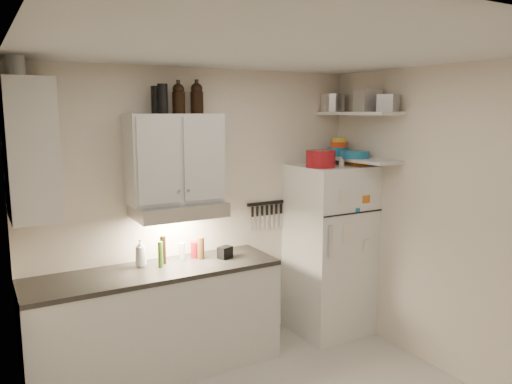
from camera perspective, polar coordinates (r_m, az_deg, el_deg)
ceiling at (r=3.26m, az=4.22°, el=16.09°), size 3.20×3.00×0.02m
back_wall at (r=4.66m, az=-6.42°, el=-2.25°), size 3.20×0.02×2.60m
left_wall at (r=2.84m, az=-24.68°, el=-10.50°), size 0.02×3.00×2.60m
right_wall at (r=4.44m, az=21.56°, el=-3.40°), size 0.02×3.00×2.60m
base_cabinet at (r=4.45m, az=-11.29°, el=-14.55°), size 2.10×0.60×0.88m
countertop at (r=4.29m, az=-11.48°, el=-8.90°), size 2.10×0.62×0.04m
upper_cabinet at (r=4.31m, az=-9.28°, el=3.83°), size 0.80×0.33×0.75m
side_cabinet at (r=3.91m, az=-24.41°, el=4.45°), size 0.33×0.55×1.00m
range_hood at (r=4.31m, az=-8.83°, el=-2.00°), size 0.76×0.46×0.12m
fridge at (r=5.09m, az=8.39°, el=-6.49°), size 0.70×0.68×1.70m
shelf_hi at (r=4.93m, az=11.59°, el=8.79°), size 0.30×0.95×0.03m
shelf_lo at (r=4.95m, az=11.42°, el=3.70°), size 0.30×0.95×0.03m
knife_strip at (r=4.94m, az=1.16°, el=-1.28°), size 0.42×0.02×0.03m
dutch_oven at (r=4.71m, az=7.40°, el=3.78°), size 0.31×0.31×0.16m
book_stack at (r=4.98m, az=11.45°, el=3.45°), size 0.21×0.25×0.07m
spice_jar at (r=4.86m, az=9.75°, el=3.46°), size 0.07×0.07×0.09m
stock_pot at (r=5.21m, az=8.79°, el=10.02°), size 0.32×0.32×0.18m
tin_a at (r=4.84m, az=12.67°, el=10.13°), size 0.22×0.21×0.20m
tin_b at (r=4.66m, az=14.87°, el=9.79°), size 0.20×0.20×0.15m
bowl_teal at (r=5.14m, az=9.43°, el=4.61°), size 0.22×0.22×0.09m
bowl_orange at (r=5.12m, az=9.45°, el=5.37°), size 0.18×0.18×0.05m
bowl_yellow at (r=5.11m, az=9.47°, el=5.91°), size 0.14×0.14×0.04m
plates at (r=4.90m, az=11.22°, el=4.23°), size 0.28×0.28×0.07m
growler_a at (r=4.31m, az=-8.85°, el=10.56°), size 0.14×0.14×0.26m
growler_b at (r=4.41m, az=-6.78°, el=10.64°), size 0.13×0.13×0.27m
thermos_a at (r=4.23m, az=-10.61°, el=10.43°), size 0.10×0.10×0.24m
thermos_b at (r=4.27m, az=-11.37°, el=10.29°), size 0.10×0.10×0.23m
side_jar at (r=3.93m, az=-25.83°, el=12.94°), size 0.16×0.16×0.17m
soap_bottle at (r=4.34m, az=-13.06°, el=-6.59°), size 0.13×0.13×0.27m
pepper_mill at (r=4.48m, az=-6.32°, el=-6.38°), size 0.08×0.08×0.20m
oil_bottle at (r=4.30m, az=-10.86°, el=-7.02°), size 0.05×0.05×0.22m
vinegar_bottle at (r=4.39m, az=-10.58°, el=-6.52°), size 0.07×0.07×0.24m
clear_bottle at (r=4.47m, az=-8.45°, el=-6.73°), size 0.06×0.06×0.16m
red_jar at (r=4.54m, az=-7.03°, el=-6.55°), size 0.09×0.09×0.15m
caddy at (r=4.50m, az=-3.56°, el=-6.90°), size 0.15×0.13×0.10m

